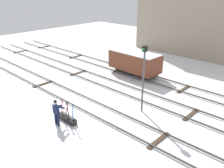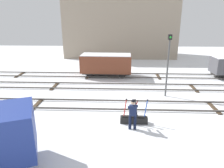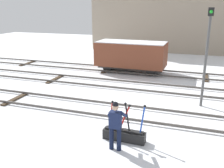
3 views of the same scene
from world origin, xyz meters
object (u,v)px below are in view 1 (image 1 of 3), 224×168
at_px(switch_lever_frame, 67,118).
at_px(rail_worker, 57,111).
at_px(freight_car_back_track, 135,62).
at_px(signal_post, 144,74).

height_order(switch_lever_frame, rail_worker, rail_worker).
height_order(switch_lever_frame, freight_car_back_track, freight_car_back_track).
bearing_deg(signal_post, rail_worker, -118.83).
bearing_deg(freight_car_back_track, switch_lever_frame, -75.43).
distance_m(rail_worker, freight_car_back_track, 10.43).
bearing_deg(switch_lever_frame, rail_worker, -99.22).
distance_m(switch_lever_frame, rail_worker, 0.97).
distance_m(switch_lever_frame, freight_car_back_track, 9.86).
relative_size(switch_lever_frame, rail_worker, 0.90).
bearing_deg(freight_car_back_track, signal_post, -46.12).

